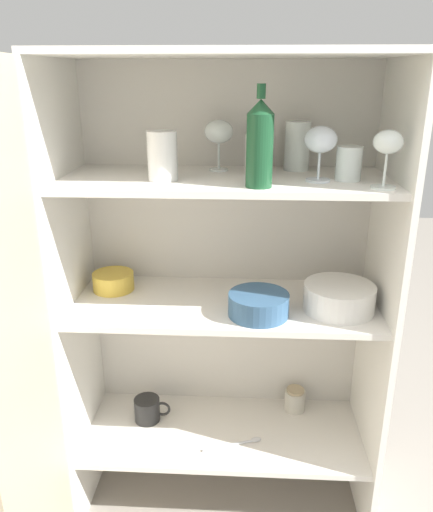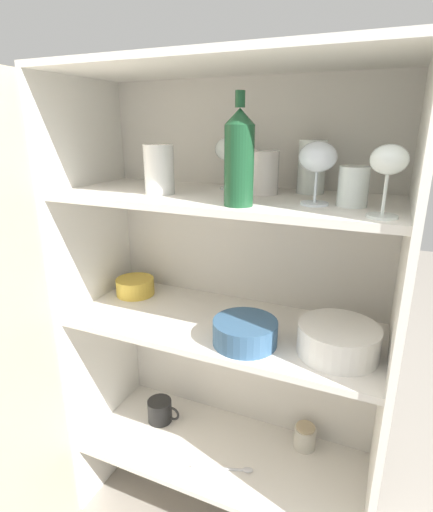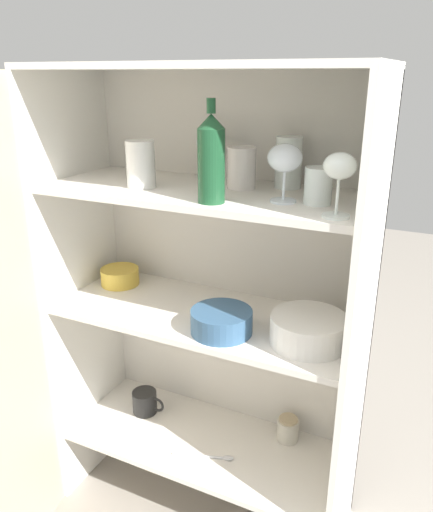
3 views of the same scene
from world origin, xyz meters
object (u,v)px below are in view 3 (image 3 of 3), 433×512
(serving_bowl_small, at_px, (120,275))
(storage_jar, at_px, (288,429))
(plate_stack_white, at_px, (308,330))
(mixing_bowl_large, at_px, (221,320))
(coffee_mug_primary, at_px, (145,402))
(wine_bottle, at_px, (211,158))

(serving_bowl_small, relative_size, storage_jar, 1.54)
(plate_stack_white, bearing_deg, storage_jar, 117.52)
(mixing_bowl_large, bearing_deg, plate_stack_white, 11.30)
(storage_jar, bearing_deg, coffee_mug_primary, -170.55)
(mixing_bowl_large, bearing_deg, serving_bowl_small, 161.19)
(plate_stack_white, relative_size, mixing_bowl_large, 1.19)
(wine_bottle, relative_size, mixing_bowl_large, 1.43)
(mixing_bowl_large, distance_m, storage_jar, 0.56)
(wine_bottle, height_order, coffee_mug_primary, wine_bottle)
(plate_stack_white, distance_m, mixing_bowl_large, 0.25)
(plate_stack_white, relative_size, serving_bowl_small, 1.58)
(plate_stack_white, height_order, mixing_bowl_large, plate_stack_white)
(wine_bottle, relative_size, serving_bowl_small, 1.91)
(mixing_bowl_large, height_order, serving_bowl_small, mixing_bowl_large)
(wine_bottle, xyz_separation_m, mixing_bowl_large, (0.01, 0.04, -0.47))
(mixing_bowl_large, bearing_deg, storage_jar, 55.32)
(mixing_bowl_large, height_order, coffee_mug_primary, mixing_bowl_large)
(wine_bottle, xyz_separation_m, coffee_mug_primary, (-0.36, 0.17, -0.95))
(mixing_bowl_large, relative_size, coffee_mug_primary, 1.39)
(plate_stack_white, relative_size, storage_jar, 2.45)
(serving_bowl_small, bearing_deg, mixing_bowl_large, -18.81)
(mixing_bowl_large, relative_size, storage_jar, 2.06)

